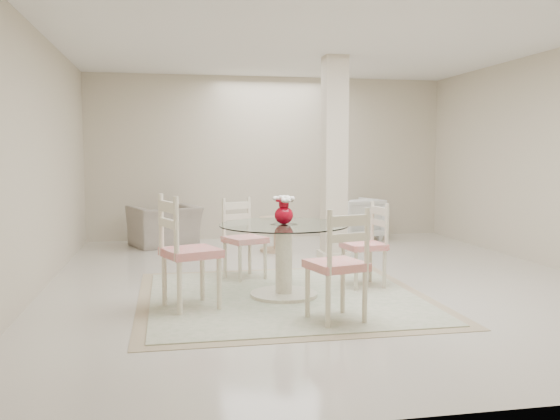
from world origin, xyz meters
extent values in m
plane|color=beige|center=(0.00, 0.00, 0.00)|extent=(7.00, 7.00, 0.00)
cube|color=beige|center=(0.00, 3.50, 1.35)|extent=(6.00, 0.02, 2.70)
cube|color=beige|center=(0.00, -3.50, 1.35)|extent=(6.00, 0.02, 2.70)
cube|color=beige|center=(-3.00, 0.00, 1.35)|extent=(0.02, 7.00, 2.70)
cube|color=white|center=(0.00, 0.00, 2.70)|extent=(6.00, 7.00, 0.02)
cube|color=beige|center=(0.50, 1.30, 1.35)|extent=(0.30, 0.30, 2.70)
cube|color=tan|center=(-0.59, -0.73, 0.00)|extent=(2.83, 2.83, 0.01)
cube|color=beige|center=(-0.59, -0.73, 0.01)|extent=(2.59, 2.59, 0.01)
cylinder|color=#F0E3C5|center=(-0.59, -0.73, 0.02)|extent=(0.66, 0.66, 0.05)
cylinder|color=#F0E3C5|center=(-0.59, -0.73, 0.38)|extent=(0.17, 0.17, 0.68)
cylinder|color=#F0E3C5|center=(-0.59, -0.73, 0.70)|extent=(0.27, 0.27, 0.03)
cylinder|color=white|center=(-0.59, -0.73, 0.72)|extent=(1.26, 1.26, 0.01)
ellipsoid|color=#A40517|center=(-0.59, -0.73, 0.82)|extent=(0.18, 0.18, 0.18)
cylinder|color=#A40517|center=(-0.59, -0.73, 0.93)|extent=(0.10, 0.10, 0.05)
cylinder|color=#A40517|center=(-0.59, -0.73, 0.96)|extent=(0.16, 0.16, 0.02)
ellipsoid|color=white|center=(-0.59, -0.73, 0.99)|extent=(0.11, 0.11, 0.05)
ellipsoid|color=white|center=(-0.53, -0.71, 0.97)|extent=(0.11, 0.11, 0.05)
ellipsoid|color=white|center=(-0.64, -0.70, 0.98)|extent=(0.11, 0.11, 0.05)
ellipsoid|color=white|center=(-0.58, -0.78, 0.97)|extent=(0.11, 0.11, 0.05)
ellipsoid|color=white|center=(-0.54, -0.76, 0.98)|extent=(0.11, 0.11, 0.05)
cylinder|color=beige|center=(0.14, -0.32, 0.21)|extent=(0.04, 0.04, 0.42)
cylinder|color=beige|center=(0.18, -0.64, 0.21)|extent=(0.04, 0.04, 0.42)
cylinder|color=beige|center=(0.47, -0.28, 0.21)|extent=(0.04, 0.04, 0.42)
cylinder|color=beige|center=(0.51, -0.60, 0.21)|extent=(0.04, 0.04, 0.42)
cube|color=red|center=(0.32, -0.46, 0.45)|extent=(0.44, 0.44, 0.06)
cube|color=beige|center=(0.50, -0.44, 0.75)|extent=(0.08, 0.36, 0.49)
cylinder|color=beige|center=(-0.94, -0.03, 0.21)|extent=(0.04, 0.04, 0.42)
cylinder|color=beige|center=(-0.64, 0.10, 0.21)|extent=(0.04, 0.04, 0.42)
cylinder|color=beige|center=(-1.07, 0.27, 0.21)|extent=(0.04, 0.04, 0.42)
cylinder|color=beige|center=(-0.77, 0.40, 0.21)|extent=(0.04, 0.04, 0.42)
cube|color=#B31813|center=(-0.85, 0.18, 0.45)|extent=(0.53, 0.53, 0.06)
cube|color=beige|center=(-0.93, 0.35, 0.76)|extent=(0.35, 0.19, 0.50)
cylinder|color=#F2E7C7|center=(-1.26, -1.11, 0.24)|extent=(0.05, 0.05, 0.48)
cylinder|color=#F2E7C7|center=(-1.39, -0.75, 0.24)|extent=(0.05, 0.05, 0.48)
cylinder|color=#F2E7C7|center=(-1.61, -1.24, 0.24)|extent=(0.05, 0.05, 0.48)
cylinder|color=#F2E7C7|center=(-1.74, -0.88, 0.24)|extent=(0.05, 0.05, 0.48)
cube|color=red|center=(-1.50, -0.99, 0.52)|extent=(0.59, 0.59, 0.07)
cube|color=#F2E7C7|center=(-1.70, -1.07, 0.87)|extent=(0.19, 0.41, 0.57)
cylinder|color=beige|center=(-0.20, -1.43, 0.22)|extent=(0.04, 0.04, 0.45)
cylinder|color=beige|center=(-0.54, -1.51, 0.22)|extent=(0.04, 0.04, 0.45)
cylinder|color=beige|center=(-0.11, -1.77, 0.22)|extent=(0.04, 0.04, 0.45)
cylinder|color=beige|center=(-0.45, -1.85, 0.22)|extent=(0.04, 0.04, 0.45)
cube|color=red|center=(-0.32, -1.64, 0.48)|extent=(0.52, 0.52, 0.07)
cube|color=beige|center=(-0.27, -1.83, 0.81)|extent=(0.39, 0.14, 0.53)
imported|color=gray|center=(-1.76, 2.84, 0.31)|extent=(1.20, 1.13, 0.62)
imported|color=white|center=(1.34, 2.96, 0.35)|extent=(0.93, 0.94, 0.69)
cylinder|color=tan|center=(-0.16, 2.04, 0.02)|extent=(0.46, 0.46, 0.04)
cylinder|color=tan|center=(-0.16, 2.04, 0.25)|extent=(0.07, 0.07, 0.44)
cylinder|color=tan|center=(-0.16, 2.04, 0.49)|extent=(0.48, 0.48, 0.03)
camera|label=1|loc=(-1.70, -6.37, 1.41)|focal=38.00mm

